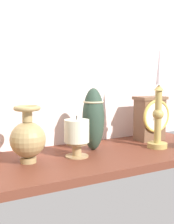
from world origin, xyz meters
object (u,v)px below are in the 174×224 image
(candlestick_tall_left, at_px, (158,110))
(pillar_candle_front, at_px, (77,135))
(mantel_clock, at_px, (151,118))
(tall_ceramic_vase, at_px, (93,119))
(brass_vase_bulbous, at_px, (28,138))

(candlestick_tall_left, distance_m, pillar_candle_front, 0.31)
(mantel_clock, bearing_deg, pillar_candle_front, -168.41)
(mantel_clock, height_order, pillar_candle_front, mantel_clock)
(mantel_clock, distance_m, tall_ceramic_vase, 0.27)
(mantel_clock, bearing_deg, tall_ceramic_vase, -175.45)
(mantel_clock, bearing_deg, candlestick_tall_left, -119.41)
(mantel_clock, height_order, candlestick_tall_left, candlestick_tall_left)
(mantel_clock, height_order, brass_vase_bulbous, mantel_clock)
(candlestick_tall_left, xyz_separation_m, pillar_candle_front, (-0.30, 0.03, -0.06))
(brass_vase_bulbous, distance_m, tall_ceramic_vase, 0.25)
(mantel_clock, distance_m, brass_vase_bulbous, 0.52)
(mantel_clock, distance_m, candlestick_tall_left, 0.13)
(brass_vase_bulbous, bearing_deg, candlestick_tall_left, -5.84)
(mantel_clock, xyz_separation_m, brass_vase_bulbous, (-0.52, -0.06, -0.01))
(brass_vase_bulbous, bearing_deg, pillar_candle_front, -5.22)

